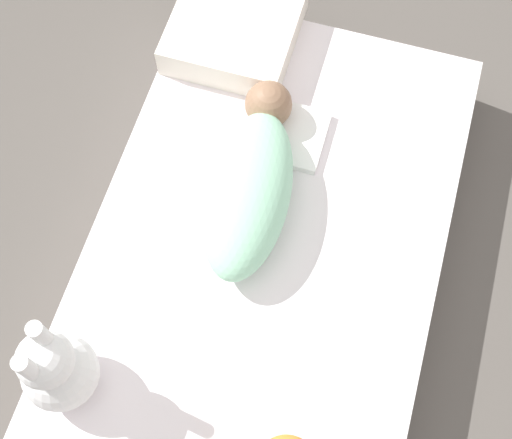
# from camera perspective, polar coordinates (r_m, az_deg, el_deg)

# --- Properties ---
(ground_plane) EXTENTS (12.00, 12.00, 0.00)m
(ground_plane) POSITION_cam_1_polar(r_m,az_deg,el_deg) (1.82, 0.57, -4.26)
(ground_plane) COLOR #514C47
(bed_mattress) EXTENTS (1.35, 0.82, 0.16)m
(bed_mattress) POSITION_cam_1_polar(r_m,az_deg,el_deg) (1.75, 0.60, -3.39)
(bed_mattress) COLOR white
(bed_mattress) RESTS_ON ground_plane
(burp_cloth) EXTENTS (0.18, 0.20, 0.02)m
(burp_cloth) POSITION_cam_1_polar(r_m,az_deg,el_deg) (1.80, 2.35, 6.88)
(burp_cloth) COLOR white
(burp_cloth) RESTS_ON bed_mattress
(swaddled_baby) EXTENTS (0.54, 0.24, 0.15)m
(swaddled_baby) POSITION_cam_1_polar(r_m,az_deg,el_deg) (1.66, -0.43, 2.97)
(swaddled_baby) COLOR #99D6B2
(swaddled_baby) RESTS_ON bed_mattress
(pillow) EXTENTS (0.33, 0.32, 0.09)m
(pillow) POSITION_cam_1_polar(r_m,az_deg,el_deg) (1.94, -1.72, 15.00)
(pillow) COLOR white
(pillow) RESTS_ON bed_mattress
(bunny_plush) EXTENTS (0.16, 0.16, 0.32)m
(bunny_plush) POSITION_cam_1_polar(r_m,az_deg,el_deg) (1.53, -15.72, -11.42)
(bunny_plush) COLOR white
(bunny_plush) RESTS_ON bed_mattress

